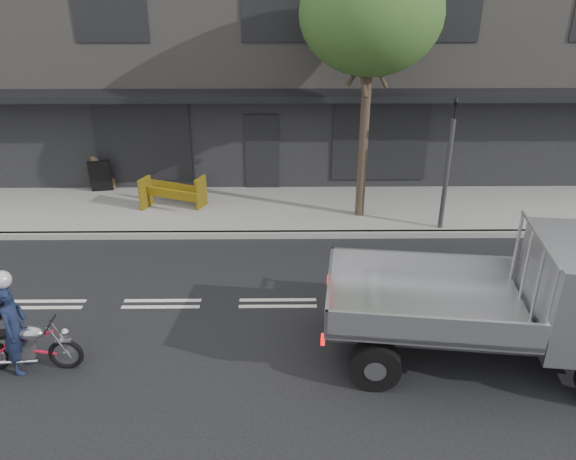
# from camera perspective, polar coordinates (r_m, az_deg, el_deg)

# --- Properties ---
(ground) EXTENTS (80.00, 80.00, 0.00)m
(ground) POSITION_cam_1_polar(r_m,az_deg,el_deg) (11.70, -1.04, -7.46)
(ground) COLOR black
(ground) RESTS_ON ground
(sidewalk) EXTENTS (32.00, 3.20, 0.15)m
(sidewalk) POSITION_cam_1_polar(r_m,az_deg,el_deg) (15.82, -0.93, 2.07)
(sidewalk) COLOR gray
(sidewalk) RESTS_ON ground
(kerb) EXTENTS (32.00, 0.20, 0.15)m
(kerb) POSITION_cam_1_polar(r_m,az_deg,el_deg) (14.36, -0.96, -0.47)
(kerb) COLOR gray
(kerb) RESTS_ON ground
(building_main) EXTENTS (26.00, 10.00, 8.00)m
(building_main) POSITION_cam_1_polar(r_m,az_deg,el_deg) (21.25, -0.93, 19.10)
(building_main) COLOR slate
(building_main) RESTS_ON ground
(street_tree) EXTENTS (3.40, 3.40, 6.74)m
(street_tree) POSITION_cam_1_polar(r_m,az_deg,el_deg) (14.21, 8.43, 20.86)
(street_tree) COLOR #382B21
(street_tree) RESTS_ON ground
(traffic_light_pole) EXTENTS (0.12, 0.12, 3.50)m
(traffic_light_pole) POSITION_cam_1_polar(r_m,az_deg,el_deg) (14.57, 15.83, 5.64)
(traffic_light_pole) COLOR #2D2D30
(traffic_light_pole) RESTS_ON ground
(motorcycle) EXTENTS (1.84, 0.53, 0.94)m
(motorcycle) POSITION_cam_1_polar(r_m,az_deg,el_deg) (10.70, -24.95, -10.58)
(motorcycle) COLOR black
(motorcycle) RESTS_ON ground
(rider) EXTENTS (0.41, 0.61, 1.65)m
(rider) POSITION_cam_1_polar(r_m,az_deg,el_deg) (10.58, -26.04, -9.02)
(rider) COLOR #131B34
(rider) RESTS_ON ground
(flatbed_ute) EXTENTS (5.53, 2.79, 2.46)m
(flatbed_ute) POSITION_cam_1_polar(r_m,az_deg,el_deg) (10.37, 26.10, -5.94)
(flatbed_ute) COLOR black
(flatbed_ute) RESTS_ON ground
(construction_barrier) EXTENTS (1.78, 1.23, 0.92)m
(construction_barrier) POSITION_cam_1_polar(r_m,az_deg,el_deg) (15.73, -11.74, 3.49)
(construction_barrier) COLOR #E3AD0B
(construction_barrier) RESTS_ON sidewalk
(sandwich_board) EXTENTS (0.68, 0.50, 1.00)m
(sandwich_board) POSITION_cam_1_polar(r_m,az_deg,el_deg) (17.61, -18.54, 5.20)
(sandwich_board) COLOR black
(sandwich_board) RESTS_ON sidewalk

